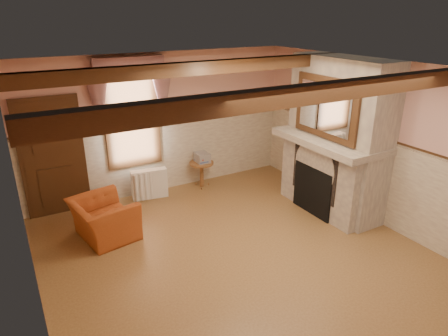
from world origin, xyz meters
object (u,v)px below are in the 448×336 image
bowl (339,138)px  mantel_clock (301,122)px  side_table (202,174)px  radiator (150,184)px  oil_lamp (320,126)px  armchair (104,219)px

bowl → mantel_clock: mantel_clock is taller
side_table → mantel_clock: bearing=-39.8°
bowl → radiator: bearing=139.2°
oil_lamp → mantel_clock: bearing=90.0°
armchair → radiator: armchair is taller
bowl → oil_lamp: (0.00, 0.50, 0.09)m
radiator → oil_lamp: size_ratio=2.50×
side_table → oil_lamp: 2.69m
armchair → mantel_clock: (3.86, -0.24, 1.19)m
armchair → side_table: armchair is taller
radiator → bowl: size_ratio=1.87×
radiator → oil_lamp: (2.69, -1.82, 1.26)m
radiator → mantel_clock: mantel_clock is taller
bowl → mantel_clock: 1.02m
armchair → mantel_clock: mantel_clock is taller
side_table → oil_lamp: oil_lamp is taller
bowl → oil_lamp: oil_lamp is taller
radiator → mantel_clock: 3.22m
armchair → bowl: bowl is taller
radiator → bowl: bowl is taller
radiator → bowl: (2.69, -2.32, 1.17)m
armchair → mantel_clock: bearing=-103.4°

